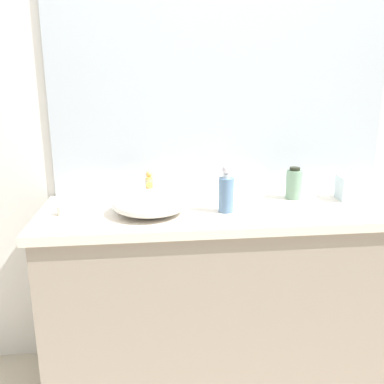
# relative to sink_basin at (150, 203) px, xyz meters

# --- Properties ---
(bathroom_wall_rear) EXTENTS (6.00, 0.06, 2.60)m
(bathroom_wall_rear) POSITION_rel_sink_basin_xyz_m (0.41, 0.37, 0.36)
(bathroom_wall_rear) COLOR silver
(bathroom_wall_rear) RESTS_ON ground
(vanity_counter) EXTENTS (1.69, 0.56, 0.89)m
(vanity_counter) POSITION_rel_sink_basin_xyz_m (0.36, 0.05, -0.49)
(vanity_counter) COLOR gray
(vanity_counter) RESTS_ON ground
(wall_mirror_panel) EXTENTS (1.64, 0.01, 1.19)m
(wall_mirror_panel) POSITION_rel_sink_basin_xyz_m (0.36, 0.33, 0.55)
(wall_mirror_panel) COLOR #B2BCC6
(wall_mirror_panel) RESTS_ON vanity_counter
(sink_basin) EXTENTS (0.32, 0.33, 0.09)m
(sink_basin) POSITION_rel_sink_basin_xyz_m (0.00, 0.00, 0.00)
(sink_basin) COLOR silver
(sink_basin) RESTS_ON vanity_counter
(faucet) EXTENTS (0.03, 0.12, 0.14)m
(faucet) POSITION_rel_sink_basin_xyz_m (0.00, 0.18, 0.03)
(faucet) COLOR gold
(faucet) RESTS_ON vanity_counter
(soap_dispenser) EXTENTS (0.06, 0.06, 0.20)m
(soap_dispenser) POSITION_rel_sink_basin_xyz_m (0.32, -0.02, 0.04)
(soap_dispenser) COLOR #55779C
(soap_dispenser) RESTS_ON vanity_counter
(lotion_bottle) EXTENTS (0.07, 0.07, 0.15)m
(lotion_bottle) POSITION_rel_sink_basin_xyz_m (0.68, 0.15, 0.03)
(lotion_bottle) COLOR gray
(lotion_bottle) RESTS_ON vanity_counter
(tissue_box) EXTENTS (0.13, 0.13, 0.15)m
(tissue_box) POSITION_rel_sink_basin_xyz_m (0.95, 0.10, 0.02)
(tissue_box) COLOR silver
(tissue_box) RESTS_ON vanity_counter
(candle_jar) EXTENTS (0.05, 0.05, 0.04)m
(candle_jar) POSITION_rel_sink_basin_xyz_m (-0.37, 0.02, -0.03)
(candle_jar) COLOR silver
(candle_jar) RESTS_ON vanity_counter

